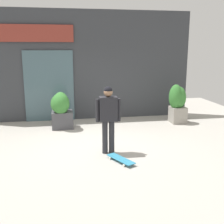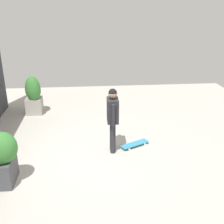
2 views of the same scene
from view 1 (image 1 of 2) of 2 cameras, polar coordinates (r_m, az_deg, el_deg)
ground_plane at (r=7.35m, az=-3.16°, el=-6.62°), size 12.00×12.00×0.00m
building_facade at (r=9.83m, az=-5.73°, el=9.23°), size 7.35×0.31×3.69m
skateboarder at (r=6.51m, az=-0.77°, el=-0.29°), size 0.59×0.27×1.60m
skateboard at (r=6.28m, az=1.79°, el=-9.52°), size 0.54×0.78×0.08m
planter_box_left at (r=9.52m, az=13.14°, el=2.06°), size 0.57×0.52×1.29m
planter_box_right at (r=8.76m, az=-10.30°, el=0.85°), size 0.66×0.70×1.14m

